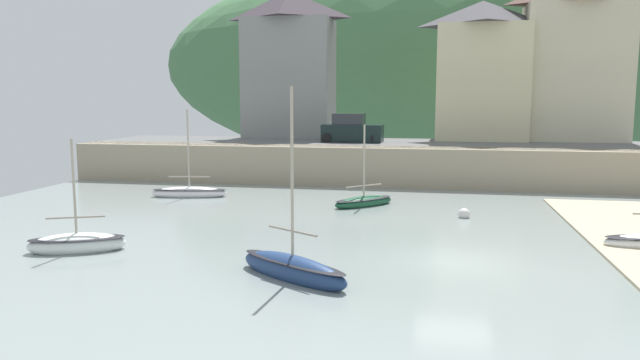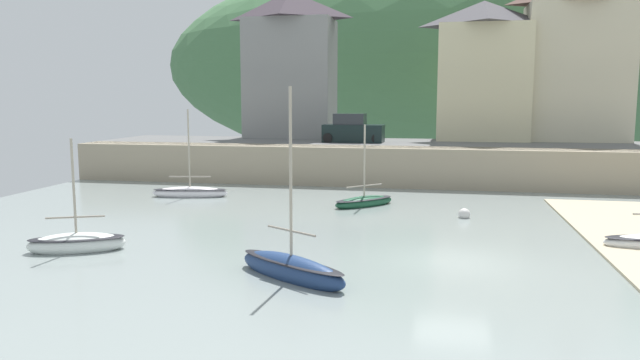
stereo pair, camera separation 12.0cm
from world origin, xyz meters
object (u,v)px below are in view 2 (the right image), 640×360
object	(u,v)px
waterfront_building_right	(577,57)
church_with_spire	(588,20)
mooring_buoy	(464,214)
waterfront_building_left	(291,64)
rowboat_small_beached	(77,243)
dinghy_open_wooden	(291,268)
waterfront_building_centre	(482,70)
parked_car_near_slipway	(353,130)
sailboat_white_hull	(364,201)
motorboat_with_cabin	(190,192)

from	to	relation	value
waterfront_building_right	church_with_spire	bearing A→B (deg)	69.63
mooring_buoy	waterfront_building_left	bearing A→B (deg)	125.11
waterfront_building_right	rowboat_small_beached	xyz separation A→B (m)	(-21.92, -26.39, -7.96)
rowboat_small_beached	dinghy_open_wooden	size ratio (longest dim) A/B	0.71
waterfront_building_centre	waterfront_building_left	bearing A→B (deg)	180.00
rowboat_small_beached	mooring_buoy	world-z (taller)	rowboat_small_beached
parked_car_near_slipway	mooring_buoy	distance (m)	15.20
church_with_spire	sailboat_white_hull	distance (m)	26.64
rowboat_small_beached	waterfront_building_centre	bearing A→B (deg)	36.24
church_with_spire	mooring_buoy	distance (m)	26.14
waterfront_building_centre	dinghy_open_wooden	size ratio (longest dim) A/B	1.66
waterfront_building_right	motorboat_with_cabin	size ratio (longest dim) A/B	2.32
mooring_buoy	waterfront_building_centre	bearing A→B (deg)	84.27
waterfront_building_right	church_with_spire	world-z (taller)	church_with_spire
church_with_spire	mooring_buoy	world-z (taller)	church_with_spire
waterfront_building_left	rowboat_small_beached	distance (m)	27.53
sailboat_white_hull	dinghy_open_wooden	size ratio (longest dim) A/B	0.71
waterfront_building_centre	motorboat_with_cabin	distance (m)	23.01
church_with_spire	motorboat_with_cabin	xyz separation A→B (m)	(-24.21, -18.52, -10.92)
motorboat_with_cabin	sailboat_white_hull	bearing A→B (deg)	-16.44
parked_car_near_slipway	sailboat_white_hull	bearing A→B (deg)	-76.78
dinghy_open_wooden	parked_car_near_slipway	bearing A→B (deg)	126.02
parked_car_near_slipway	mooring_buoy	bearing A→B (deg)	-59.87
waterfront_building_right	church_with_spire	distance (m)	5.18
dinghy_open_wooden	mooring_buoy	size ratio (longest dim) A/B	10.96
church_with_spire	rowboat_small_beached	bearing A→B (deg)	-127.59
waterfront_building_left	waterfront_building_right	bearing A→B (deg)	-0.00
church_with_spire	rowboat_small_beached	xyz separation A→B (m)	(-23.40, -30.39, -10.89)
rowboat_small_beached	waterfront_building_right	bearing A→B (deg)	27.04
rowboat_small_beached	church_with_spire	bearing A→B (deg)	29.15
church_with_spire	sailboat_white_hull	size ratio (longest dim) A/B	4.03
church_with_spire	rowboat_small_beached	world-z (taller)	church_with_spire
waterfront_building_centre	waterfront_building_right	world-z (taller)	waterfront_building_right
motorboat_with_cabin	parked_car_near_slipway	bearing A→B (deg)	42.18
parked_car_near_slipway	dinghy_open_wooden	bearing A→B (deg)	-84.22
waterfront_building_centre	mooring_buoy	bearing A→B (deg)	-95.73
waterfront_building_left	dinghy_open_wooden	world-z (taller)	waterfront_building_left
motorboat_with_cabin	mooring_buoy	distance (m)	14.93
waterfront_building_left	waterfront_building_centre	xyz separation A→B (m)	(14.19, -0.00, -0.59)
church_with_spire	parked_car_near_slipway	size ratio (longest dim) A/B	4.09
waterfront_building_right	waterfront_building_left	bearing A→B (deg)	180.00
waterfront_building_right	motorboat_with_cabin	distance (m)	28.13
church_with_spire	waterfront_building_left	bearing A→B (deg)	-169.71
waterfront_building_right	mooring_buoy	world-z (taller)	waterfront_building_right
sailboat_white_hull	motorboat_with_cabin	xyz separation A→B (m)	(-9.76, 1.01, 0.02)
sailboat_white_hull	parked_car_near_slipway	xyz separation A→B (m)	(-2.14, 11.02, 2.98)
waterfront_building_right	motorboat_with_cabin	world-z (taller)	waterfront_building_right
waterfront_building_right	dinghy_open_wooden	xyz separation A→B (m)	(-13.64, -28.14, -7.92)
waterfront_building_centre	motorboat_with_cabin	bearing A→B (deg)	-138.42
waterfront_building_right	dinghy_open_wooden	world-z (taller)	waterfront_building_right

